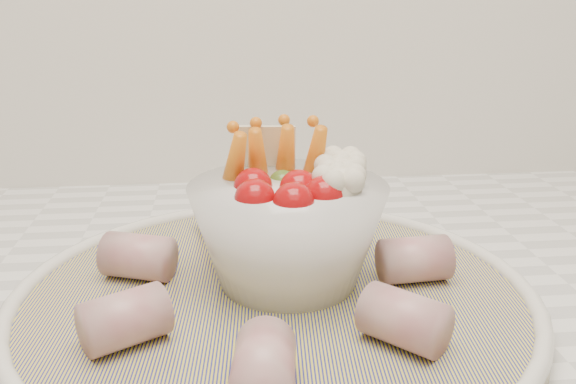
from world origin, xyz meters
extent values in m
cube|color=white|center=(0.00, 1.45, 0.90)|extent=(2.04, 0.62, 0.04)
cylinder|color=navy|center=(-0.01, 1.43, 0.93)|extent=(0.39, 0.39, 0.01)
torus|color=silver|center=(-0.01, 1.43, 0.94)|extent=(0.37, 0.37, 0.01)
sphere|color=#A20A0C|center=(-0.02, 1.42, 1.01)|extent=(0.03, 0.03, 0.03)
sphere|color=#A20A0C|center=(0.01, 1.41, 1.01)|extent=(0.03, 0.03, 0.03)
sphere|color=#A20A0C|center=(0.03, 1.42, 1.01)|extent=(0.03, 0.03, 0.03)
sphere|color=#A20A0C|center=(-0.02, 1.45, 1.01)|extent=(0.03, 0.03, 0.03)
sphere|color=#A20A0C|center=(0.01, 1.44, 1.01)|extent=(0.03, 0.03, 0.03)
sphere|color=#436321|center=(0.00, 1.47, 1.00)|extent=(0.02, 0.02, 0.02)
cone|color=orange|center=(-0.01, 1.48, 1.02)|extent=(0.02, 0.04, 0.06)
cone|color=orange|center=(0.01, 1.49, 1.02)|extent=(0.02, 0.04, 0.06)
cone|color=orange|center=(0.03, 1.48, 1.02)|extent=(0.03, 0.05, 0.06)
cone|color=orange|center=(-0.03, 1.47, 1.02)|extent=(0.03, 0.05, 0.06)
sphere|color=silver|center=(0.04, 1.46, 1.01)|extent=(0.03, 0.03, 0.03)
sphere|color=silver|center=(0.04, 1.43, 1.01)|extent=(0.03, 0.03, 0.03)
sphere|color=silver|center=(0.05, 1.48, 1.01)|extent=(0.03, 0.03, 0.03)
cube|color=beige|center=(0.00, 1.50, 1.02)|extent=(0.04, 0.02, 0.05)
cylinder|color=#A34A53|center=(0.10, 1.44, 0.95)|extent=(0.05, 0.04, 0.03)
cylinder|color=#A34A53|center=(0.05, 1.52, 0.95)|extent=(0.06, 0.06, 0.03)
cylinder|color=#A34A53|center=(-0.04, 1.54, 0.95)|extent=(0.05, 0.06, 0.03)
cylinder|color=#A34A53|center=(-0.10, 1.47, 0.95)|extent=(0.06, 0.05, 0.03)
cylinder|color=#A34A53|center=(-0.10, 1.37, 0.95)|extent=(0.06, 0.05, 0.03)
cylinder|color=#A34A53|center=(-0.02, 1.31, 0.95)|extent=(0.04, 0.05, 0.03)
cylinder|color=#A34A53|center=(0.07, 1.35, 0.95)|extent=(0.06, 0.06, 0.03)
camera|label=1|loc=(-0.04, 1.02, 1.14)|focal=40.00mm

